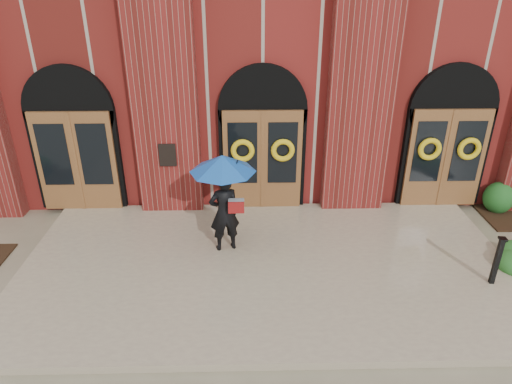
{
  "coord_description": "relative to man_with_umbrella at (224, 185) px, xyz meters",
  "views": [
    {
      "loc": [
        -0.39,
        -7.61,
        5.56
      ],
      "look_at": [
        -0.2,
        1.0,
        1.37
      ],
      "focal_mm": 32.0,
      "sensor_mm": 36.0,
      "label": 1
    }
  ],
  "objects": [
    {
      "name": "ground",
      "position": [
        0.86,
        -0.76,
        -1.66
      ],
      "size": [
        90.0,
        90.0,
        0.0
      ],
      "primitive_type": "plane",
      "color": "gray",
      "rests_on": "ground"
    },
    {
      "name": "landing",
      "position": [
        0.86,
        -0.61,
        -1.58
      ],
      "size": [
        10.0,
        5.3,
        0.15
      ],
      "primitive_type": "cube",
      "color": "tan",
      "rests_on": "ground"
    },
    {
      "name": "church_building",
      "position": [
        0.86,
        8.02,
        1.85
      ],
      "size": [
        16.2,
        12.53,
        7.0
      ],
      "color": "maroon",
      "rests_on": "ground"
    },
    {
      "name": "man_with_umbrella",
      "position": [
        0.0,
        0.0,
        0.0
      ],
      "size": [
        1.67,
        1.67,
        2.15
      ],
      "rotation": [
        0.0,
        0.0,
        3.42
      ],
      "color": "black",
      "rests_on": "landing"
    },
    {
      "name": "metal_post",
      "position": [
        5.16,
        -1.34,
        -0.98
      ],
      "size": [
        0.15,
        0.15,
        1.0
      ],
      "rotation": [
        0.0,
        0.0,
        -0.1
      ],
      "color": "black",
      "rests_on": "landing"
    }
  ]
}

